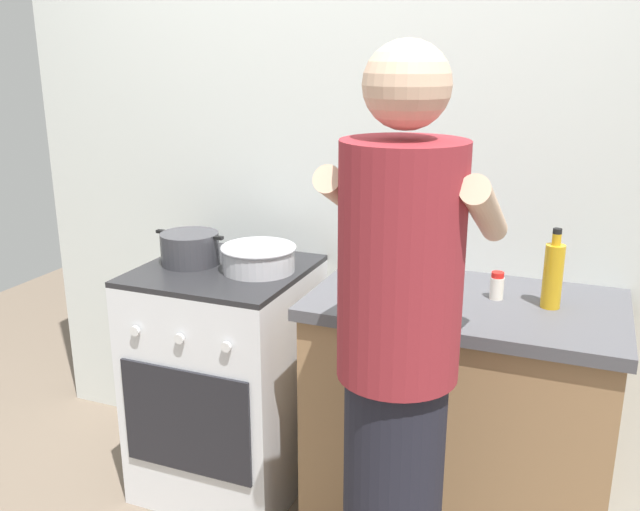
{
  "coord_description": "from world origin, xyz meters",
  "views": [
    {
      "loc": [
        0.88,
        -1.96,
        1.67
      ],
      "look_at": [
        0.05,
        0.12,
        1.0
      ],
      "focal_mm": 38.35,
      "sensor_mm": 36.0,
      "label": 1
    }
  ],
  "objects_px": {
    "stove_range": "(228,378)",
    "pot": "(190,248)",
    "mixing_bowl": "(259,257)",
    "oil_bottle": "(553,275)",
    "utensil_crock": "(411,247)",
    "spice_bottle": "(497,286)",
    "person": "(397,388)"
  },
  "relations": [
    {
      "from": "stove_range",
      "to": "pot",
      "type": "relative_size",
      "value": 3.16
    },
    {
      "from": "stove_range",
      "to": "mixing_bowl",
      "type": "relative_size",
      "value": 3.23
    },
    {
      "from": "oil_bottle",
      "to": "mixing_bowl",
      "type": "bearing_deg",
      "value": -179.68
    },
    {
      "from": "stove_range",
      "to": "mixing_bowl",
      "type": "distance_m",
      "value": 0.52
    },
    {
      "from": "stove_range",
      "to": "oil_bottle",
      "type": "bearing_deg",
      "value": 1.23
    },
    {
      "from": "utensil_crock",
      "to": "oil_bottle",
      "type": "xyz_separation_m",
      "value": [
        0.49,
        -0.17,
        0.01
      ]
    },
    {
      "from": "pot",
      "to": "utensil_crock",
      "type": "bearing_deg",
      "value": 13.25
    },
    {
      "from": "mixing_bowl",
      "to": "pot",
      "type": "bearing_deg",
      "value": -176.62
    },
    {
      "from": "spice_bottle",
      "to": "person",
      "type": "xyz_separation_m",
      "value": [
        -0.15,
        -0.64,
        -0.08
      ]
    },
    {
      "from": "oil_bottle",
      "to": "person",
      "type": "bearing_deg",
      "value": -117.21
    },
    {
      "from": "pot",
      "to": "mixing_bowl",
      "type": "bearing_deg",
      "value": 3.38
    },
    {
      "from": "stove_range",
      "to": "utensil_crock",
      "type": "bearing_deg",
      "value": 16.13
    },
    {
      "from": "pot",
      "to": "person",
      "type": "relative_size",
      "value": 0.17
    },
    {
      "from": "utensil_crock",
      "to": "person",
      "type": "relative_size",
      "value": 0.2
    },
    {
      "from": "pot",
      "to": "person",
      "type": "height_order",
      "value": "person"
    },
    {
      "from": "utensil_crock",
      "to": "oil_bottle",
      "type": "distance_m",
      "value": 0.52
    },
    {
      "from": "mixing_bowl",
      "to": "spice_bottle",
      "type": "xyz_separation_m",
      "value": [
        0.85,
        0.02,
        -0.01
      ]
    },
    {
      "from": "oil_bottle",
      "to": "stove_range",
      "type": "bearing_deg",
      "value": -178.77
    },
    {
      "from": "mixing_bowl",
      "to": "spice_bottle",
      "type": "relative_size",
      "value": 3.06
    },
    {
      "from": "utensil_crock",
      "to": "person",
      "type": "distance_m",
      "value": 0.82
    },
    {
      "from": "mixing_bowl",
      "to": "utensil_crock",
      "type": "bearing_deg",
      "value": 18.25
    },
    {
      "from": "person",
      "to": "pot",
      "type": "bearing_deg",
      "value": 148.34
    },
    {
      "from": "pot",
      "to": "oil_bottle",
      "type": "relative_size",
      "value": 1.12
    },
    {
      "from": "pot",
      "to": "utensil_crock",
      "type": "xyz_separation_m",
      "value": [
        0.8,
        0.19,
        0.04
      ]
    },
    {
      "from": "stove_range",
      "to": "mixing_bowl",
      "type": "xyz_separation_m",
      "value": [
        0.14,
        0.02,
        0.5
      ]
    },
    {
      "from": "pot",
      "to": "mixing_bowl",
      "type": "relative_size",
      "value": 1.02
    },
    {
      "from": "spice_bottle",
      "to": "pot",
      "type": "bearing_deg",
      "value": -178.13
    },
    {
      "from": "utensil_crock",
      "to": "stove_range",
      "type": "bearing_deg",
      "value": -163.87
    },
    {
      "from": "stove_range",
      "to": "oil_bottle",
      "type": "distance_m",
      "value": 1.29
    },
    {
      "from": "oil_bottle",
      "to": "spice_bottle",
      "type": "bearing_deg",
      "value": 175.01
    },
    {
      "from": "mixing_bowl",
      "to": "person",
      "type": "relative_size",
      "value": 0.16
    },
    {
      "from": "utensil_crock",
      "to": "spice_bottle",
      "type": "bearing_deg",
      "value": -25.0
    }
  ]
}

